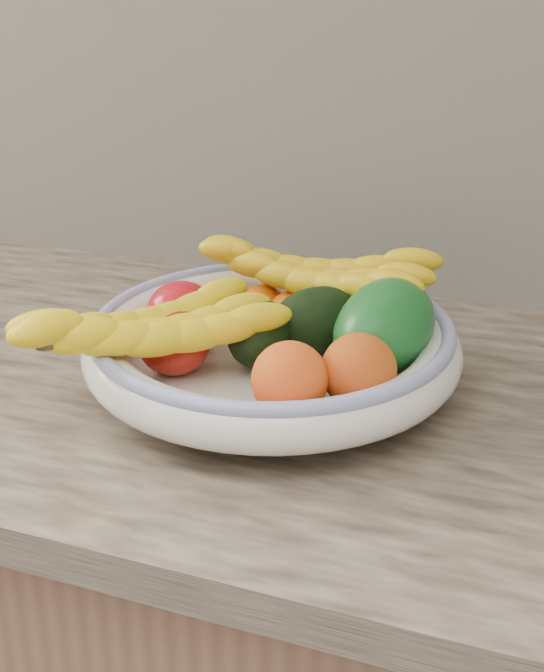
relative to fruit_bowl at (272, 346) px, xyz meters
The scene contains 13 objects.
fruit_bowl is the anchor object (origin of this frame).
clementine_back_left 0.10m from the fruit_bowl, 116.36° to the left, with size 0.05×0.05×0.04m, color #DE6104.
clementine_back_right 0.11m from the fruit_bowl, 83.57° to the left, with size 0.06×0.06×0.05m, color orange.
clementine_back_mid 0.08m from the fruit_bowl, 95.33° to the left, with size 0.05×0.05×0.05m, color #E05904.
tomato_left 0.12m from the fruit_bowl, behind, with size 0.08×0.08×0.07m, color red.
tomato_near_left 0.10m from the fruit_bowl, 148.01° to the right, with size 0.07×0.07×0.07m, color #A4170F.
avocado_center 0.02m from the fruit_bowl, 147.30° to the right, with size 0.07×0.09×0.07m, color black.
avocado_right 0.06m from the fruit_bowl, 47.76° to the left, with size 0.08×0.11×0.08m, color black.
green_mango 0.12m from the fruit_bowl, 11.64° to the left, with size 0.09×0.14×0.10m, color #0F541B.
peach_front 0.11m from the fruit_bowl, 60.85° to the right, with size 0.07×0.07×0.07m, color orange.
peach_right 0.13m from the fruit_bowl, 29.52° to the right, with size 0.07×0.07×0.07m, color orange.
banana_bunch_back 0.11m from the fruit_bowl, 83.60° to the left, with size 0.29×0.11×0.08m, color yellow, non-canonical shape.
banana_bunch_front 0.13m from the fruit_bowl, 136.61° to the right, with size 0.29×0.11×0.08m, color yellow, non-canonical shape.
Camera 1 is at (0.31, 0.84, 1.35)m, focal length 50.00 mm.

